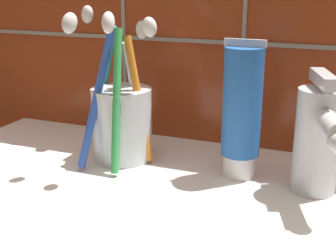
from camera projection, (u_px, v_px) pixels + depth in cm
name	position (u px, v px, depth cm)	size (l,w,h in cm)	color
sink_counter	(187.00, 201.00, 48.17)	(65.12, 32.43, 2.00)	white
tile_wall_backsplash	(234.00, 2.00, 56.90)	(75.12, 1.72, 40.32)	#933819
toothbrush_cup	(121.00, 117.00, 55.38)	(12.28, 12.32, 18.05)	silver
toothpaste_tube	(242.00, 111.00, 49.78)	(4.38, 4.17, 15.06)	white
sink_faucet	(319.00, 137.00, 46.13)	(5.34, 10.55, 12.31)	silver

